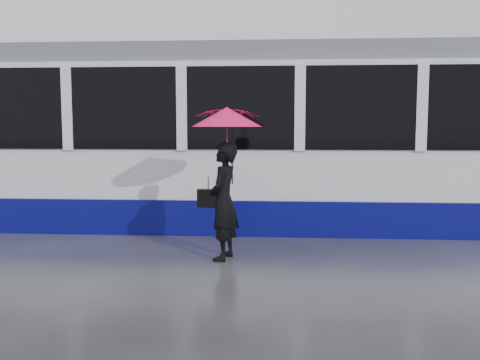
{
  "coord_description": "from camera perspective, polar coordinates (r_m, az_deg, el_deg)",
  "views": [
    {
      "loc": [
        0.79,
        -7.79,
        1.91
      ],
      "look_at": [
        0.23,
        0.08,
        1.1
      ],
      "focal_mm": 40.0,
      "sensor_mm": 36.0,
      "label": 1
    }
  ],
  "objects": [
    {
      "name": "rails",
      "position": [
        10.49,
        -0.29,
        -4.58
      ],
      "size": [
        34.0,
        1.51,
        0.02
      ],
      "color": "#3F3D38",
      "rests_on": "ground"
    },
    {
      "name": "umbrella",
      "position": [
        7.49,
        -1.41,
        5.29
      ],
      "size": [
        1.15,
        1.15,
        1.13
      ],
      "rotation": [
        0.0,
        0.0,
        -0.19
      ],
      "color": "#DB1262",
      "rests_on": "ground"
    },
    {
      "name": "tram",
      "position": [
        10.36,
        -2.25,
        4.35
      ],
      "size": [
        26.0,
        2.56,
        3.35
      ],
      "color": "white",
      "rests_on": "ground"
    },
    {
      "name": "handbag",
      "position": [
        7.61,
        -3.41,
        -1.94
      ],
      "size": [
        0.32,
        0.18,
        0.44
      ],
      "rotation": [
        0.0,
        0.0,
        -0.19
      ],
      "color": "black",
      "rests_on": "ground"
    },
    {
      "name": "woman",
      "position": [
        7.57,
        -1.77,
        -2.28
      ],
      "size": [
        0.51,
        0.67,
        1.67
      ],
      "primitive_type": "imported",
      "rotation": [
        0.0,
        0.0,
        -1.76
      ],
      "color": "black",
      "rests_on": "ground"
    },
    {
      "name": "ground",
      "position": [
        8.06,
        -1.66,
        -7.85
      ],
      "size": [
        90.0,
        90.0,
        0.0
      ],
      "primitive_type": "plane",
      "color": "#27272C",
      "rests_on": "ground"
    }
  ]
}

